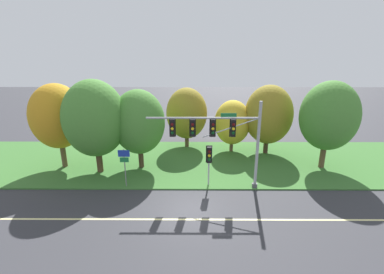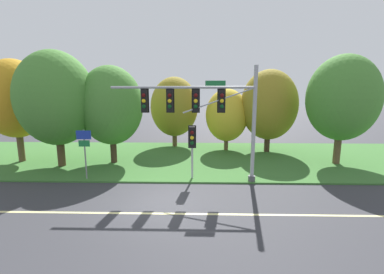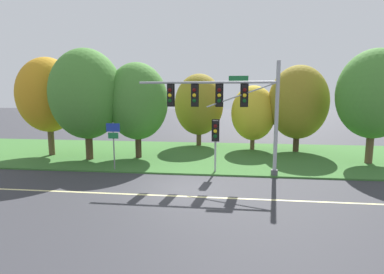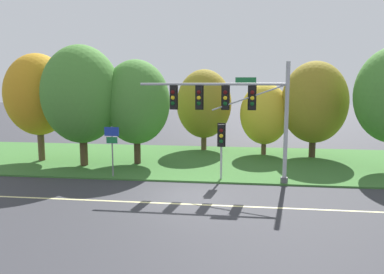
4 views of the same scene
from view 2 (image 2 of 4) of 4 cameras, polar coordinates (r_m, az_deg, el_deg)
name	(u,v)px [view 2 (image 2 of 4)]	position (r m, az deg, el deg)	size (l,w,h in m)	color
ground_plane	(161,202)	(12.72, -6.98, -14.12)	(160.00, 160.00, 0.00)	#333338
lane_stripe	(157,214)	(11.65, -7.87, -16.49)	(36.00, 0.16, 0.01)	beige
grass_verge	(176,157)	(20.47, -3.65, -4.56)	(48.00, 11.50, 0.10)	#386B2D
traffic_signal_mast	(205,108)	(14.32, 2.85, 6.40)	(8.14, 0.49, 6.51)	#9EA0A5
pedestrian_signal_near_kerb	(192,141)	(14.79, 0.02, -0.79)	(0.46, 0.55, 3.19)	#9EA0A5
route_sign_post	(84,146)	(16.18, -22.79, -1.84)	(0.86, 0.08, 2.94)	slate
tree_nearest_road	(15,99)	(22.46, -34.63, 6.95)	(4.47, 4.47, 7.39)	brown
tree_left_of_mast	(56,99)	(19.59, -27.94, 7.55)	(5.04, 5.04, 7.81)	#4C3823
tree_behind_signpost	(111,106)	(19.14, -17.52, 6.66)	(4.45, 4.45, 6.92)	#423021
tree_mid_verge	(174,107)	(24.06, -3.94, 6.69)	(4.39, 4.39, 6.46)	brown
tree_tall_centre	(227,115)	(22.63, 7.72, 4.81)	(3.66, 3.66, 5.38)	brown
tree_right_far	(269,105)	(22.70, 16.72, 6.82)	(4.70, 4.70, 6.95)	#423021
tree_furthest_back	(342,98)	(20.73, 30.42, 7.44)	(4.73, 4.73, 7.63)	brown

